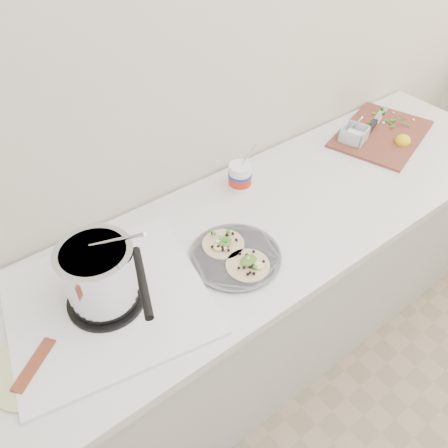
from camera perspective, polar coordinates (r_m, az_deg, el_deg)
counter at (r=1.90m, az=4.06°, el=-9.14°), size 2.44×0.66×0.90m
stove at (r=1.29m, az=-15.60°, el=-7.57°), size 0.64×0.61×0.27m
taco_plate at (r=1.41m, az=1.47°, el=-3.98°), size 0.30×0.30×0.04m
tub at (r=1.66m, az=2.23°, el=6.51°), size 0.09×0.09×0.20m
cutboard at (r=2.11m, az=19.57°, el=11.32°), size 0.55×0.46×0.07m
bacon_plate at (r=1.29m, az=-23.43°, el=-16.70°), size 0.24×0.24×0.02m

